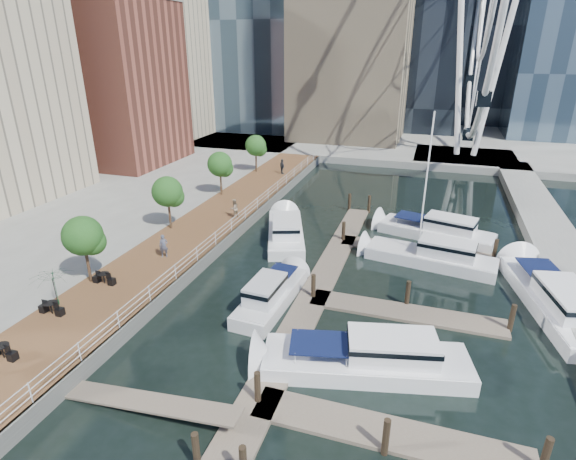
# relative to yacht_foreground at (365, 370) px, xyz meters

# --- Properties ---
(ground) EXTENTS (520.00, 520.00, 0.00)m
(ground) POSITION_rel_yacht_foreground_xyz_m (-7.44, -1.92, 0.00)
(ground) COLOR black
(ground) RESTS_ON ground
(boardwalk) EXTENTS (6.00, 60.00, 1.00)m
(boardwalk) POSITION_rel_yacht_foreground_xyz_m (-16.44, 13.08, 0.50)
(boardwalk) COLOR brown
(boardwalk) RESTS_ON ground
(seawall) EXTENTS (0.25, 60.00, 1.00)m
(seawall) POSITION_rel_yacht_foreground_xyz_m (-13.44, 13.08, 0.50)
(seawall) COLOR #595954
(seawall) RESTS_ON ground
(land_far) EXTENTS (200.00, 114.00, 1.00)m
(land_far) POSITION_rel_yacht_foreground_xyz_m (-7.44, 100.08, 0.50)
(land_far) COLOR gray
(land_far) RESTS_ON ground
(breakwater) EXTENTS (4.00, 60.00, 1.00)m
(breakwater) POSITION_rel_yacht_foreground_xyz_m (12.56, 18.08, 0.50)
(breakwater) COLOR gray
(breakwater) RESTS_ON ground
(pier) EXTENTS (14.00, 12.00, 1.00)m
(pier) POSITION_rel_yacht_foreground_xyz_m (6.56, 50.08, 0.50)
(pier) COLOR gray
(pier) RESTS_ON ground
(railing) EXTENTS (0.10, 60.00, 1.05)m
(railing) POSITION_rel_yacht_foreground_xyz_m (-13.54, 13.08, 1.52)
(railing) COLOR white
(railing) RESTS_ON boardwalk
(floating_docks) EXTENTS (16.00, 34.00, 2.60)m
(floating_docks) POSITION_rel_yacht_foreground_xyz_m (0.53, 8.06, 0.49)
(floating_docks) COLOR #6D6051
(floating_docks) RESTS_ON ground
(midrise_condos) EXTENTS (19.00, 67.00, 28.00)m
(midrise_condos) POSITION_rel_yacht_foreground_xyz_m (-41.00, 24.90, 13.42)
(midrise_condos) COLOR #BCAD8E
(midrise_condos) RESTS_ON ground
(street_trees) EXTENTS (2.60, 42.60, 4.60)m
(street_trees) POSITION_rel_yacht_foreground_xyz_m (-18.84, 12.08, 4.29)
(street_trees) COLOR #3F2B1C
(street_trees) RESTS_ON ground
(cafe_tables) EXTENTS (2.50, 13.70, 0.74)m
(cafe_tables) POSITION_rel_yacht_foreground_xyz_m (-17.84, -3.92, 1.37)
(cafe_tables) COLOR black
(cafe_tables) RESTS_ON ground
(yacht_foreground) EXTENTS (12.02, 5.66, 2.15)m
(yacht_foreground) POSITION_rel_yacht_foreground_xyz_m (0.00, 0.00, 0.00)
(yacht_foreground) COLOR white
(yacht_foreground) RESTS_ON ground
(pedestrian_near) EXTENTS (0.77, 0.69, 1.76)m
(pedestrian_near) POSITION_rel_yacht_foreground_xyz_m (-16.19, 6.89, 1.88)
(pedestrian_near) COLOR #484C60
(pedestrian_near) RESTS_ON boardwalk
(pedestrian_mid) EXTENTS (1.00, 1.08, 1.78)m
(pedestrian_mid) POSITION_rel_yacht_foreground_xyz_m (-14.65, 16.15, 1.89)
(pedestrian_mid) COLOR gray
(pedestrian_mid) RESTS_ON boardwalk
(pedestrian_far) EXTENTS (1.09, 1.09, 1.85)m
(pedestrian_far) POSITION_rel_yacht_foreground_xyz_m (-15.38, 32.04, 1.93)
(pedestrian_far) COLOR #31363E
(pedestrian_far) RESTS_ON boardwalk
(moored_yachts) EXTENTS (25.96, 34.26, 11.50)m
(moored_yachts) POSITION_rel_yacht_foreground_xyz_m (2.01, 12.01, 0.00)
(moored_yachts) COLOR white
(moored_yachts) RESTS_ON ground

